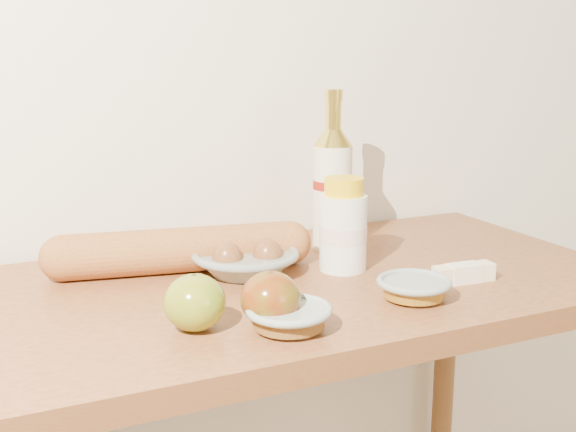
{
  "coord_description": "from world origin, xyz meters",
  "views": [
    {
      "loc": [
        -0.48,
        0.12,
        1.29
      ],
      "look_at": [
        0.0,
        1.15,
        1.02
      ],
      "focal_mm": 45.0,
      "sensor_mm": 36.0,
      "label": 1
    }
  ],
  "objects_px": {
    "cream_bottle": "(343,228)",
    "baguette": "(180,250)",
    "egg_bowl": "(245,259)",
    "table": "(281,349)",
    "bourbon_bottle": "(332,185)"
  },
  "relations": [
    {
      "from": "cream_bottle",
      "to": "baguette",
      "type": "height_order",
      "value": "cream_bottle"
    },
    {
      "from": "cream_bottle",
      "to": "table",
      "type": "bearing_deg",
      "value": 171.52
    },
    {
      "from": "cream_bottle",
      "to": "egg_bowl",
      "type": "height_order",
      "value": "cream_bottle"
    },
    {
      "from": "cream_bottle",
      "to": "baguette",
      "type": "xyz_separation_m",
      "value": [
        -0.27,
        0.11,
        -0.04
      ]
    },
    {
      "from": "egg_bowl",
      "to": "baguette",
      "type": "distance_m",
      "value": 0.12
    },
    {
      "from": "table",
      "to": "baguette",
      "type": "xyz_separation_m",
      "value": [
        -0.14,
        0.12,
        0.16
      ]
    },
    {
      "from": "bourbon_bottle",
      "to": "baguette",
      "type": "distance_m",
      "value": 0.33
    },
    {
      "from": "egg_bowl",
      "to": "baguette",
      "type": "relative_size",
      "value": 0.45
    },
    {
      "from": "table",
      "to": "baguette",
      "type": "bearing_deg",
      "value": 138.22
    },
    {
      "from": "bourbon_bottle",
      "to": "egg_bowl",
      "type": "distance_m",
      "value": 0.25
    },
    {
      "from": "cream_bottle",
      "to": "egg_bowl",
      "type": "distance_m",
      "value": 0.18
    },
    {
      "from": "bourbon_bottle",
      "to": "baguette",
      "type": "height_order",
      "value": "bourbon_bottle"
    },
    {
      "from": "baguette",
      "to": "cream_bottle",
      "type": "bearing_deg",
      "value": -11.75
    },
    {
      "from": "table",
      "to": "cream_bottle",
      "type": "bearing_deg",
      "value": 6.47
    },
    {
      "from": "table",
      "to": "egg_bowl",
      "type": "relative_size",
      "value": 5.57
    }
  ]
}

